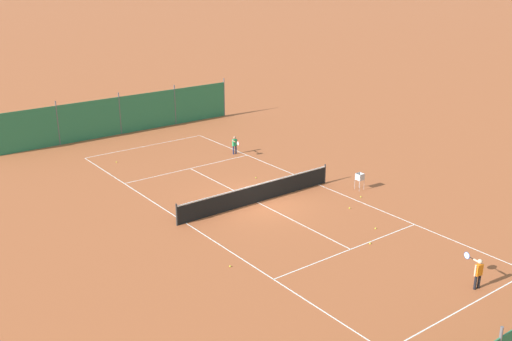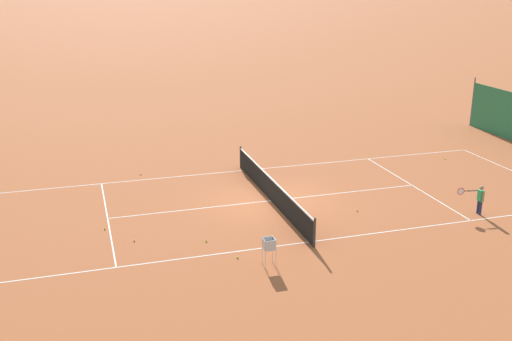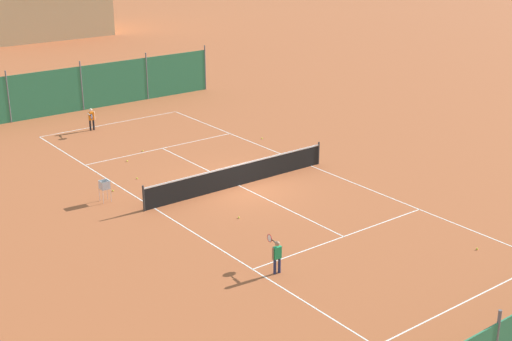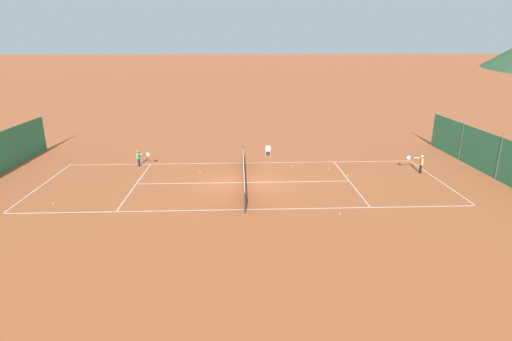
# 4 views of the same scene
# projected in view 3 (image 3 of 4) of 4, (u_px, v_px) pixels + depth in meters

# --- Properties ---
(ground_plane) EXTENTS (600.00, 600.00, 0.00)m
(ground_plane) POSITION_uv_depth(u_px,v_px,m) (239.00, 186.00, 30.31)
(ground_plane) COLOR #A8542D
(court_line_markings) EXTENTS (8.25, 23.85, 0.01)m
(court_line_markings) POSITION_uv_depth(u_px,v_px,m) (239.00, 185.00, 30.31)
(court_line_markings) COLOR white
(court_line_markings) RESTS_ON ground
(tennis_net) EXTENTS (9.18, 0.08, 1.06)m
(tennis_net) POSITION_uv_depth(u_px,v_px,m) (239.00, 175.00, 30.14)
(tennis_net) COLOR #2D2D2D
(tennis_net) RESTS_ON ground
(windscreen_fence_far) EXTENTS (17.28, 0.08, 2.90)m
(windscreen_fence_far) POSITION_uv_depth(u_px,v_px,m) (82.00, 88.00, 41.44)
(windscreen_fence_far) COLOR #2D754C
(windscreen_fence_far) RESTS_ON ground
(player_near_service) EXTENTS (0.47, 0.94, 1.13)m
(player_near_service) POSITION_uv_depth(u_px,v_px,m) (277.00, 254.00, 22.78)
(player_near_service) COLOR #23284C
(player_near_service) RESTS_ON ground
(player_far_service) EXTENTS (0.54, 0.97, 1.20)m
(player_far_service) POSITION_uv_depth(u_px,v_px,m) (91.00, 118.00, 37.75)
(player_far_service) COLOR black
(player_far_service) RESTS_ON ground
(tennis_ball_by_net_right) EXTENTS (0.07, 0.07, 0.07)m
(tennis_ball_by_net_right) POSITION_uv_depth(u_px,v_px,m) (262.00, 138.00, 36.52)
(tennis_ball_by_net_right) COLOR #CCE033
(tennis_ball_by_net_right) RESTS_ON ground
(tennis_ball_near_corner) EXTENTS (0.07, 0.07, 0.07)m
(tennis_ball_near_corner) POSITION_uv_depth(u_px,v_px,m) (127.00, 161.00, 33.21)
(tennis_ball_near_corner) COLOR #CCE033
(tennis_ball_near_corner) RESTS_ON ground
(tennis_ball_mid_court) EXTENTS (0.07, 0.07, 0.07)m
(tennis_ball_mid_court) POSITION_uv_depth(u_px,v_px,m) (137.00, 178.00, 31.04)
(tennis_ball_mid_court) COLOR #CCE033
(tennis_ball_mid_court) RESTS_ON ground
(tennis_ball_far_corner) EXTENTS (0.07, 0.07, 0.07)m
(tennis_ball_far_corner) POSITION_uv_depth(u_px,v_px,m) (239.00, 218.00, 27.05)
(tennis_ball_far_corner) COLOR #CCE033
(tennis_ball_far_corner) RESTS_ON ground
(tennis_ball_service_box) EXTENTS (0.07, 0.07, 0.07)m
(tennis_ball_service_box) POSITION_uv_depth(u_px,v_px,m) (477.00, 249.00, 24.53)
(tennis_ball_service_box) COLOR #CCE033
(tennis_ball_service_box) RESTS_ON ground
(tennis_ball_alley_left) EXTENTS (0.07, 0.07, 0.07)m
(tennis_ball_alley_left) POSITION_uv_depth(u_px,v_px,m) (143.00, 151.00, 34.63)
(tennis_ball_alley_left) COLOR #CCE033
(tennis_ball_alley_left) RESTS_ON ground
(tennis_ball_alley_right) EXTENTS (0.07, 0.07, 0.07)m
(tennis_ball_alley_right) POSITION_uv_depth(u_px,v_px,m) (113.00, 191.00, 29.67)
(tennis_ball_alley_right) COLOR #CCE033
(tennis_ball_alley_right) RESTS_ON ground
(ball_hopper) EXTENTS (0.36, 0.36, 0.89)m
(ball_hopper) POSITION_uv_depth(u_px,v_px,m) (104.00, 186.00, 28.43)
(ball_hopper) COLOR #B7B7BC
(ball_hopper) RESTS_ON ground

